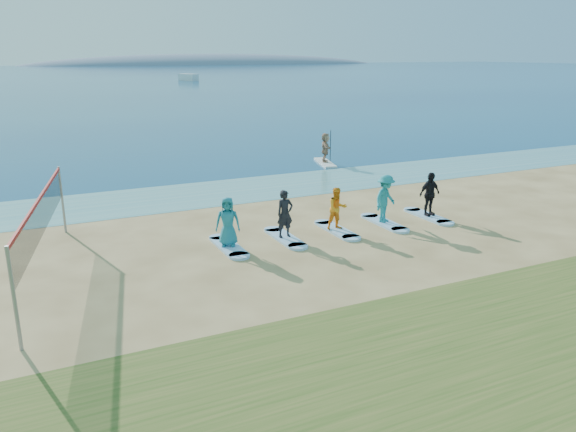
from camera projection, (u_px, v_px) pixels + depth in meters
name	position (u px, v px, depth m)	size (l,w,h in m)	color
ground	(347.00, 259.00, 18.28)	(600.00, 600.00, 0.00)	tan
shallow_water	(235.00, 191.00, 27.37)	(600.00, 600.00, 0.00)	teal
ocean	(48.00, 76.00, 156.84)	(600.00, 600.00, 0.00)	navy
island_ridge	(214.00, 64.00, 317.41)	(220.00, 56.00, 18.00)	slate
volleyball_net	(42.00, 216.00, 16.37)	(1.76, 8.93, 2.50)	gray
paddleboard	(325.00, 163.00, 34.00)	(0.70, 3.00, 0.12)	silver
paddleboarder	(325.00, 147.00, 33.74)	(1.61, 0.51, 1.74)	tan
boat_offshore_b	(188.00, 81.00, 133.61)	(1.95, 5.37, 1.59)	silver
surfboard_0	(229.00, 246.00, 19.38)	(0.70, 2.20, 0.09)	#99C5EC
student_0	(228.00, 222.00, 19.12)	(0.83, 0.54, 1.71)	#1B6F82
surfboard_1	(285.00, 238.00, 20.27)	(0.70, 2.20, 0.09)	#99C5EC
student_1	(285.00, 214.00, 20.02)	(0.63, 0.41, 1.72)	black
surfboard_2	(337.00, 230.00, 21.16)	(0.70, 2.20, 0.09)	#99C5EC
student_2	(337.00, 209.00, 20.93)	(0.78, 0.60, 1.60)	orange
surfboard_3	(384.00, 223.00, 22.06)	(0.70, 2.20, 0.09)	#99C5EC
student_3	(385.00, 199.00, 21.78)	(1.21, 0.70, 1.87)	teal
surfboard_4	(428.00, 216.00, 22.95)	(0.70, 2.20, 0.09)	#99C5EC
student_4	(430.00, 194.00, 22.69)	(1.04, 0.43, 1.78)	black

